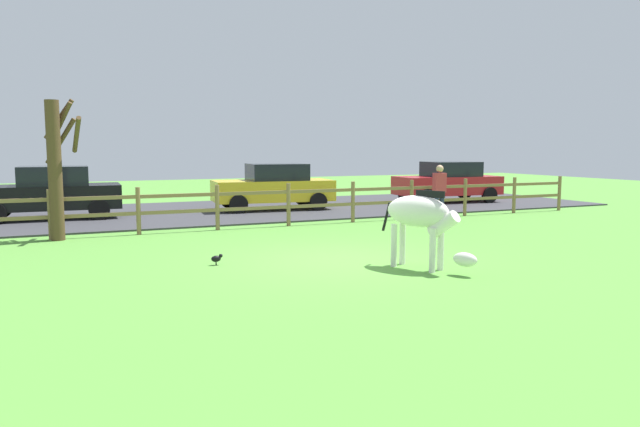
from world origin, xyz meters
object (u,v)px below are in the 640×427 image
object	(u,v)px
parked_car_yellow	(274,186)
zebra	(422,218)
parked_car_black	(50,192)
visitor_near_fence	(439,189)
bare_tree	(56,165)
parked_car_red	(448,182)
crow_on_grass	(217,258)

from	to	relation	value
parked_car_yellow	zebra	bearing A→B (deg)	-94.89
parked_car_black	parked_car_yellow	bearing A→B (deg)	-1.57
parked_car_black	visitor_near_fence	bearing A→B (deg)	-23.16
zebra	parked_car_black	xyz separation A→B (m)	(-6.07, 10.46, -0.08)
zebra	bare_tree	bearing A→B (deg)	133.10
zebra	parked_car_black	size ratio (longest dim) A/B	0.45
bare_tree	parked_car_yellow	xyz separation A→B (m)	(6.74, 4.01, -0.92)
zebra	parked_car_black	world-z (taller)	parked_car_black
bare_tree	parked_car_black	size ratio (longest dim) A/B	0.81
zebra	parked_car_yellow	size ratio (longest dim) A/B	0.44
parked_car_yellow	visitor_near_fence	size ratio (longest dim) A/B	2.52
bare_tree	visitor_near_fence	size ratio (longest dim) A/B	2.01
parked_car_red	visitor_near_fence	bearing A→B (deg)	-128.90
zebra	parked_car_red	bearing A→B (deg)	51.76
parked_car_yellow	visitor_near_fence	bearing A→B (deg)	-49.71
parked_car_yellow	bare_tree	bearing A→B (deg)	-149.28
crow_on_grass	parked_car_yellow	world-z (taller)	parked_car_yellow
visitor_near_fence	parked_car_yellow	bearing A→B (deg)	130.29
bare_tree	parked_car_black	bearing A→B (deg)	92.78
bare_tree	zebra	world-z (taller)	bare_tree
zebra	visitor_near_fence	bearing A→B (deg)	52.24
parked_car_red	visitor_near_fence	xyz separation A→B (m)	(-3.41, -4.22, 0.06)
bare_tree	parked_car_yellow	distance (m)	7.90
bare_tree	parked_car_yellow	size ratio (longest dim) A/B	0.80
parked_car_yellow	visitor_near_fence	xyz separation A→B (m)	(3.70, -4.36, 0.06)
crow_on_grass	parked_car_black	world-z (taller)	parked_car_black
bare_tree	parked_car_black	world-z (taller)	bare_tree
bare_tree	parked_car_red	bearing A→B (deg)	15.60
bare_tree	zebra	bearing A→B (deg)	-46.90
parked_car_red	crow_on_grass	bearing A→B (deg)	-143.49
crow_on_grass	parked_car_yellow	size ratio (longest dim) A/B	0.05
parked_car_yellow	crow_on_grass	bearing A→B (deg)	-115.99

